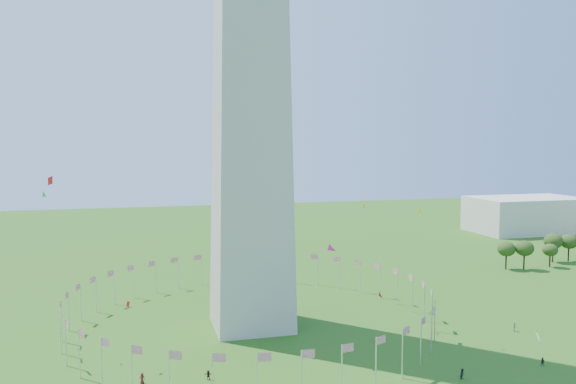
% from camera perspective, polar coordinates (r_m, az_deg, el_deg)
% --- Properties ---
extents(flag_ring, '(80.24, 80.24, 9.00)m').
position_cam_1_polar(flag_ring, '(129.19, -3.72, -11.52)').
color(flag_ring, silver).
rests_on(flag_ring, ground).
extents(gov_building_east_a, '(50.00, 30.00, 16.00)m').
position_cam_1_polar(gov_building_east_a, '(283.61, 23.03, -2.12)').
color(gov_building_east_a, beige).
rests_on(gov_building_east_a, ground).
extents(kites_aloft, '(119.78, 67.86, 33.69)m').
position_cam_1_polar(kites_aloft, '(102.71, 4.28, -6.49)').
color(kites_aloft, '#CC2699').
rests_on(kites_aloft, ground).
extents(tree_line_east, '(53.03, 15.64, 9.82)m').
position_cam_1_polar(tree_line_east, '(212.97, 26.35, -5.41)').
color(tree_line_east, '#35531B').
rests_on(tree_line_east, ground).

